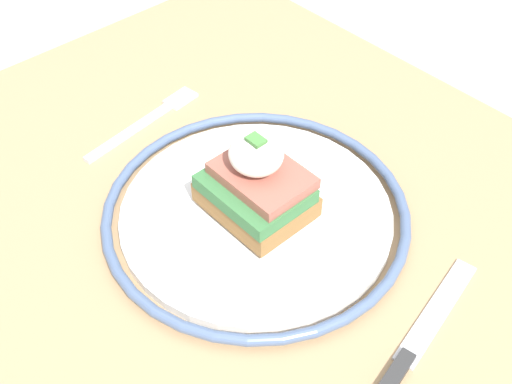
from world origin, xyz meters
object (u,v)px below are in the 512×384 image
(sandwich, at_px, (257,184))
(plate, at_px, (256,212))
(fork, at_px, (148,120))
(knife, at_px, (405,359))

(sandwich, bearing_deg, plate, -134.61)
(plate, xyz_separation_m, fork, (-0.19, 0.01, -0.01))
(plate, height_order, sandwich, sandwich)
(sandwich, xyz_separation_m, fork, (-0.19, 0.01, -0.04))
(fork, xyz_separation_m, knife, (0.37, -0.02, 0.00))
(fork, relative_size, knife, 0.78)
(plate, distance_m, knife, 0.19)
(fork, bearing_deg, sandwich, -2.60)
(sandwich, relative_size, knife, 0.47)
(plate, relative_size, knife, 1.43)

